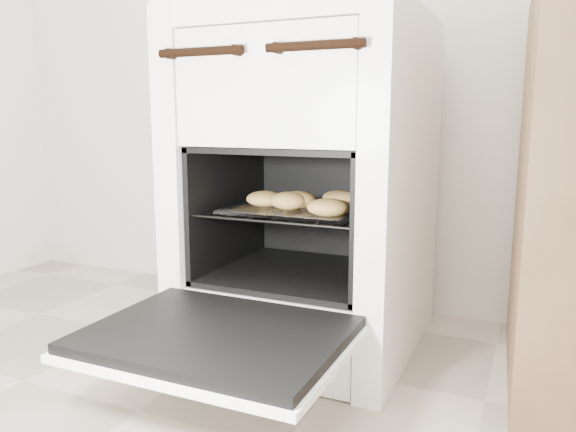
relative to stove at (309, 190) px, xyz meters
The scene contains 5 objects.
stove is the anchor object (origin of this frame).
oven_door 0.53m from the stove, 90.00° to the right, with size 0.51×0.39×0.04m.
oven_rack 0.08m from the stove, 90.00° to the right, with size 0.41×0.39×0.01m.
foil_sheet 0.09m from the stove, 90.00° to the right, with size 0.32×0.28×0.01m, color white.
baked_rolls 0.11m from the stove, 66.33° to the right, with size 0.32×0.29×0.05m.
Camera 1 is at (0.41, -0.18, 0.61)m, focal length 35.00 mm.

